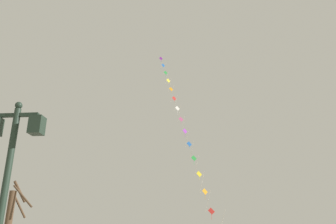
# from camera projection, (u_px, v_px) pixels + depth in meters

# --- Properties ---
(twin_lantern_lamp_post) EXTENTS (1.25, 0.28, 4.48)m
(twin_lantern_lamp_post) POSITION_uv_depth(u_px,v_px,m) (9.00, 163.00, 6.99)
(twin_lantern_lamp_post) COLOR #1E2D23
(twin_lantern_lamp_post) RESTS_ON ground_plane
(kite_train) EXTENTS (5.48, 12.75, 20.68)m
(kite_train) POSITION_uv_depth(u_px,v_px,m) (181.00, 120.00, 29.01)
(kite_train) COLOR brown
(kite_train) RESTS_ON ground_plane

